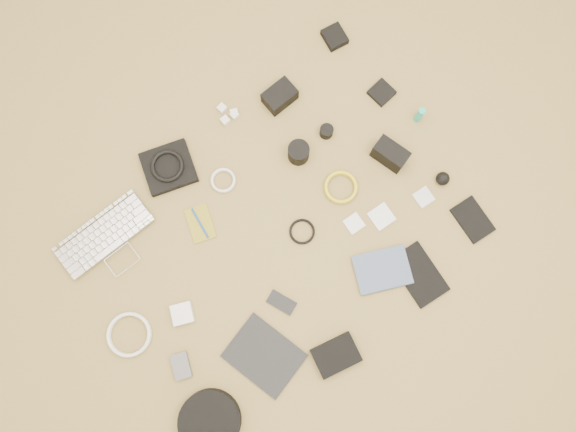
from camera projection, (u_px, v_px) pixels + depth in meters
room_shell at (275, 111)px, 0.83m from camera, size 4.04×4.04×2.58m
laptop at (113, 246)px, 2.04m from camera, size 0.37×0.26×0.03m
headphone_pouch at (169, 168)px, 2.09m from camera, size 0.22×0.22×0.03m
headphones at (167, 166)px, 2.07m from camera, size 0.16×0.16×0.02m
charger_a at (222, 109)px, 2.13m from camera, size 0.03×0.03×0.03m
charger_b at (225, 121)px, 2.12m from camera, size 0.03×0.03×0.03m
charger_c at (234, 113)px, 2.13m from camera, size 0.04×0.04×0.03m
charger_d at (235, 115)px, 2.13m from camera, size 0.03×0.03×0.03m
dslr_camera at (280, 96)px, 2.12m from camera, size 0.12×0.09×0.07m
lens_pouch at (335, 37)px, 2.18m from camera, size 0.09×0.10×0.03m
notebook_olive at (200, 224)px, 2.07m from camera, size 0.12×0.15×0.01m
pen_blue at (200, 223)px, 2.06m from camera, size 0.02×0.13×0.01m
cable_white_a at (223, 181)px, 2.09m from camera, size 0.12×0.12×0.01m
lens_a at (299, 153)px, 2.07m from camera, size 0.10×0.10×0.09m
lens_b at (326, 131)px, 2.11m from camera, size 0.06×0.06×0.05m
card_reader at (382, 93)px, 2.15m from camera, size 0.09×0.09×0.02m
power_brick at (182, 314)px, 2.00m from camera, size 0.10×0.10×0.03m
cable_white_b at (130, 334)px, 2.00m from camera, size 0.19×0.19×0.01m
cable_black at (302, 232)px, 2.06m from camera, size 0.12×0.12×0.01m
cable_yellow at (341, 188)px, 2.09m from camera, size 0.13×0.13×0.01m
flash at (390, 154)px, 2.07m from camera, size 0.10×0.14×0.10m
lens_cleaner at (420, 115)px, 2.10m from camera, size 0.03×0.03×0.09m
battery_charger at (181, 366)px, 1.97m from camera, size 0.09×0.10×0.03m
tablet at (264, 356)px, 1.98m from camera, size 0.25×0.29×0.01m
phone at (282, 302)px, 2.02m from camera, size 0.09×0.11×0.01m
filter_case_left at (354, 223)px, 2.07m from camera, size 0.06×0.06×0.01m
filter_case_mid at (381, 217)px, 2.07m from camera, size 0.08×0.08×0.01m
filter_case_right at (424, 197)px, 2.08m from camera, size 0.07×0.07×0.01m
air_blower at (443, 179)px, 2.07m from camera, size 0.06×0.06×0.05m
headphone_case at (210, 421)px, 1.92m from camera, size 0.25×0.25×0.06m
drive_case at (336, 355)px, 1.97m from camera, size 0.17×0.14×0.04m
paperback at (388, 290)px, 2.02m from camera, size 0.24×0.21×0.02m
notebook_black_a at (419, 274)px, 2.03m from camera, size 0.15×0.22×0.01m
notebook_black_b at (473, 220)px, 2.07m from camera, size 0.11×0.16×0.01m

